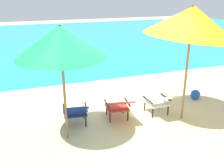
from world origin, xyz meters
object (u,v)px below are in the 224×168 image
object	(u,v)px
swim_buoy	(65,53)
lounge_chair_center	(119,106)
beach_ball	(195,94)
lounge_chair_left	(76,111)
beach_umbrella_right	(192,21)
beach_umbrella_left	(61,42)
lounge_chair_right	(160,101)

from	to	relation	value
swim_buoy	lounge_chair_center	xyz separation A→B (m)	(-0.01, -7.17, 0.31)
beach_ball	lounge_chair_center	bearing A→B (deg)	-169.75
lounge_chair_left	beach_ball	distance (m)	3.64
swim_buoy	beach_ball	xyz separation A→B (m)	(2.57, -6.71, 0.04)
swim_buoy	beach_ball	bearing A→B (deg)	-69.00
beach_umbrella_right	beach_ball	xyz separation A→B (m)	(1.07, 0.87, -2.20)
swim_buoy	beach_umbrella_left	xyz separation A→B (m)	(-1.31, -7.50, 1.97)
beach_umbrella_left	lounge_chair_center	bearing A→B (deg)	14.03
lounge_chair_left	lounge_chair_right	bearing A→B (deg)	-5.03
swim_buoy	beach_umbrella_left	world-z (taller)	beach_umbrella_left
swim_buoy	lounge_chair_center	world-z (taller)	lounge_chair_center
lounge_chair_left	beach_umbrella_right	distance (m)	3.23
lounge_chair_left	lounge_chair_right	size ratio (longest dim) A/B	1.07
lounge_chair_right	beach_ball	size ratio (longest dim) A/B	3.14
beach_umbrella_left	beach_ball	size ratio (longest dim) A/B	8.54
lounge_chair_right	beach_ball	world-z (taller)	lounge_chair_right
beach_umbrella_left	beach_umbrella_right	bearing A→B (deg)	-1.66
swim_buoy	lounge_chair_left	world-z (taller)	lounge_chair_left
lounge_chair_left	lounge_chair_right	distance (m)	2.09
lounge_chair_right	beach_umbrella_right	distance (m)	2.01
swim_buoy	lounge_chair_left	xyz separation A→B (m)	(-1.03, -7.09, 0.31)
lounge_chair_right	beach_umbrella_left	world-z (taller)	beach_umbrella_left
lounge_chair_right	lounge_chair_left	bearing A→B (deg)	174.97
lounge_chair_left	beach_umbrella_right	world-z (taller)	beach_umbrella_right
lounge_chair_left	lounge_chair_right	world-z (taller)	same
lounge_chair_left	beach_ball	bearing A→B (deg)	6.13
lounge_chair_left	beach_umbrella_right	size ratio (longest dim) A/B	0.34
beach_umbrella_left	beach_umbrella_right	size ratio (longest dim) A/B	0.86
swim_buoy	beach_umbrella_right	size ratio (longest dim) A/B	0.58
beach_umbrella_right	lounge_chair_left	bearing A→B (deg)	169.12
lounge_chair_center	beach_umbrella_left	world-z (taller)	beach_umbrella_left
lounge_chair_center	beach_umbrella_right	world-z (taller)	beach_umbrella_right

